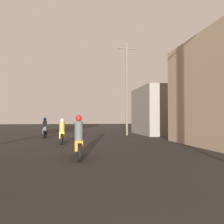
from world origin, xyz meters
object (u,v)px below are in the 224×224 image
at_px(motorcycle_black, 45,130).
at_px(building_right_far, 168,111).
at_px(utility_pole_far, 127,87).
at_px(motorcycle_orange, 79,141).
at_px(motorcycle_yellow, 62,133).

relative_size(motorcycle_black, building_right_far, 0.32).
bearing_deg(motorcycle_black, utility_pole_far, 5.37).
bearing_deg(building_right_far, utility_pole_far, -170.11).
bearing_deg(motorcycle_orange, motorcycle_yellow, 93.12).
relative_size(motorcycle_orange, motorcycle_black, 1.07).
distance_m(motorcycle_orange, motorcycle_yellow, 5.35).
bearing_deg(utility_pole_far, building_right_far, 9.89).
bearing_deg(utility_pole_far, motorcycle_black, -170.01).
bearing_deg(building_right_far, motorcycle_orange, -128.09).
distance_m(motorcycle_black, utility_pole_far, 8.04).
height_order(motorcycle_black, utility_pole_far, utility_pole_far).
height_order(motorcycle_yellow, building_right_far, building_right_far).
relative_size(motorcycle_orange, utility_pole_far, 0.24).
distance_m(motorcycle_yellow, motorcycle_black, 4.41).
relative_size(motorcycle_orange, motorcycle_yellow, 0.99).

